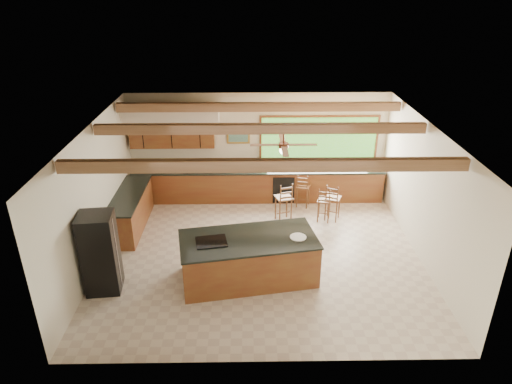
{
  "coord_description": "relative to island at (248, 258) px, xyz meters",
  "views": [
    {
      "loc": [
        -0.26,
        -8.9,
        5.8
      ],
      "look_at": [
        -0.1,
        0.8,
        1.21
      ],
      "focal_mm": 32.0,
      "sensor_mm": 36.0,
      "label": 1
    }
  ],
  "objects": [
    {
      "name": "refrigerator",
      "position": [
        -2.94,
        -0.31,
        0.36
      ],
      "size": [
        0.73,
        0.71,
        1.7
      ],
      "rotation": [
        0.0,
        0.0,
        0.1
      ],
      "color": "black",
      "rests_on": "ground"
    },
    {
      "name": "room_shell",
      "position": [
        0.11,
        1.56,
        1.73
      ],
      "size": [
        7.27,
        6.54,
        3.02
      ],
      "color": "#ECE4CC",
      "rests_on": "ground"
    },
    {
      "name": "counter_run",
      "position": [
        -0.54,
        3.42,
        -0.02
      ],
      "size": [
        7.12,
        3.1,
        1.24
      ],
      "color": "brown",
      "rests_on": "ground"
    },
    {
      "name": "ground",
      "position": [
        0.28,
        0.9,
        -0.49
      ],
      "size": [
        7.2,
        7.2,
        0.0
      ],
      "primitive_type": "plane",
      "color": "beige",
      "rests_on": "ground"
    },
    {
      "name": "island",
      "position": [
        0.0,
        0.0,
        0.0
      ],
      "size": [
        2.98,
        1.78,
        0.99
      ],
      "rotation": [
        0.0,
        0.0,
        0.17
      ],
      "color": "brown",
      "rests_on": "ground"
    },
    {
      "name": "bar_stool_c",
      "position": [
        1.97,
        2.45,
        0.08
      ],
      "size": [
        0.42,
        0.42,
        0.96
      ],
      "rotation": [
        0.0,
        0.0,
        -0.25
      ],
      "color": "brown",
      "rests_on": "ground"
    },
    {
      "name": "bar_stool_d",
      "position": [
        2.2,
        2.51,
        0.12
      ],
      "size": [
        0.49,
        0.49,
        1.03
      ],
      "rotation": [
        0.0,
        0.0,
        -0.41
      ],
      "color": "brown",
      "rests_on": "ground"
    },
    {
      "name": "bar_stool_b",
      "position": [
        0.91,
        2.44,
        0.17
      ],
      "size": [
        0.5,
        0.5,
        1.11
      ],
      "rotation": [
        0.0,
        0.0,
        0.3
      ],
      "color": "brown",
      "rests_on": "ground"
    },
    {
      "name": "bar_stool_a",
      "position": [
        1.51,
        3.3,
        0.09
      ],
      "size": [
        0.45,
        0.45,
        0.98
      ],
      "rotation": [
        0.0,
        0.0,
        -0.32
      ],
      "color": "brown",
      "rests_on": "ground"
    }
  ]
}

